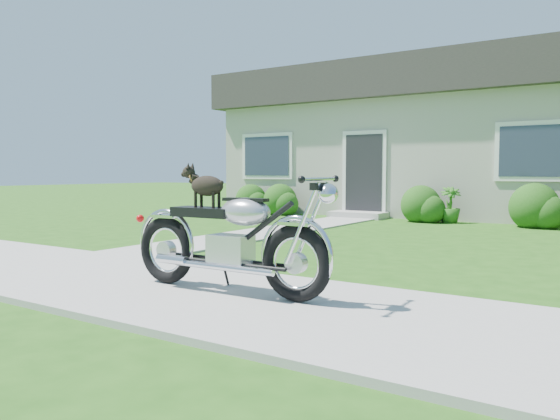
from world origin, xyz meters
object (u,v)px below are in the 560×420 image
(house, at_px, (457,137))
(motorcycle_with_dog, at_px, (229,237))
(potted_plant_left, at_px, (283,202))
(potted_plant_right, at_px, (450,205))

(house, distance_m, motorcycle_with_dog, 12.08)
(house, xyz_separation_m, potted_plant_left, (-3.69, -3.44, -1.83))
(potted_plant_left, xyz_separation_m, potted_plant_right, (4.50, 0.00, 0.08))
(potted_plant_right, xyz_separation_m, motorcycle_with_dog, (0.38, -8.46, 0.14))
(house, distance_m, potted_plant_left, 5.37)
(potted_plant_left, relative_size, motorcycle_with_dog, 0.29)
(potted_plant_left, bearing_deg, potted_plant_right, 0.00)
(potted_plant_right, bearing_deg, house, 103.24)
(house, relative_size, potted_plant_left, 19.24)
(motorcycle_with_dog, bearing_deg, potted_plant_left, 118.62)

